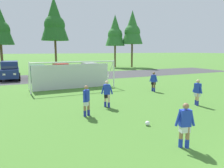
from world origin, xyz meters
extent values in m
plane|color=#477A2D|center=(0.00, 15.00, 0.00)|extent=(400.00, 400.00, 0.00)
cube|color=#3D3D3F|center=(0.00, 25.83, 0.00)|extent=(52.00, 8.40, 0.01)
sphere|color=white|center=(-0.69, 6.23, 0.11)|extent=(0.22, 0.22, 0.22)
sphere|color=black|center=(-0.69, 6.23, 0.12)|extent=(0.08, 0.08, 0.08)
sphere|color=red|center=(-0.63, 6.23, 0.11)|extent=(0.07, 0.07, 0.07)
cylinder|color=white|center=(2.23, 16.15, 1.22)|extent=(0.12, 0.12, 2.44)
cylinder|color=white|center=(-5.09, 16.00, 1.22)|extent=(0.12, 0.12, 2.44)
cylinder|color=white|center=(-1.43, 16.08, 2.44)|extent=(7.32, 0.27, 0.12)
cylinder|color=white|center=(2.21, 17.05, 1.34)|extent=(0.12, 1.95, 2.46)
cylinder|color=white|center=(-5.10, 16.90, 1.34)|extent=(0.12, 1.95, 2.46)
cube|color=silver|center=(-1.45, 17.08, 1.10)|extent=(6.95, 0.18, 2.20)
cylinder|color=brown|center=(4.43, 12.80, 0.40)|extent=(0.14, 0.14, 0.80)
cylinder|color=brown|center=(4.40, 13.04, 0.40)|extent=(0.14, 0.14, 0.80)
cylinder|color=#232D99|center=(4.43, 12.80, 0.16)|extent=(0.15, 0.15, 0.32)
cylinder|color=#232D99|center=(4.40, 13.04, 0.16)|extent=(0.15, 0.15, 0.32)
cube|color=black|center=(4.42, 12.92, 0.72)|extent=(0.39, 0.40, 0.28)
cube|color=#1E38B7|center=(4.42, 12.92, 1.10)|extent=(0.43, 0.45, 0.60)
sphere|color=brown|center=(4.42, 12.92, 1.53)|extent=(0.22, 0.22, 0.22)
cylinder|color=#1E38B7|center=(4.54, 12.70, 1.08)|extent=(0.21, 0.23, 0.55)
cylinder|color=#1E38B7|center=(4.29, 13.14, 1.08)|extent=(0.21, 0.23, 0.55)
cylinder|color=beige|center=(-1.05, 9.86, 0.40)|extent=(0.14, 0.14, 0.80)
cylinder|color=beige|center=(-1.18, 10.09, 0.40)|extent=(0.14, 0.14, 0.80)
cylinder|color=#232D99|center=(-1.05, 9.86, 0.16)|extent=(0.15, 0.15, 0.32)
cylinder|color=#232D99|center=(-1.18, 10.09, 0.16)|extent=(0.15, 0.15, 0.32)
cube|color=black|center=(-1.12, 9.98, 0.72)|extent=(0.39, 0.32, 0.28)
cube|color=#1E38B7|center=(-1.12, 9.98, 1.10)|extent=(0.44, 0.35, 0.60)
sphere|color=beige|center=(-1.12, 9.98, 1.53)|extent=(0.22, 0.22, 0.22)
cylinder|color=#1E38B7|center=(-0.89, 9.86, 1.08)|extent=(0.25, 0.16, 0.55)
cylinder|color=#1E38B7|center=(-1.34, 10.09, 1.08)|extent=(0.25, 0.16, 0.55)
cylinder|color=#936B4C|center=(-0.86, 3.89, 0.40)|extent=(0.14, 0.14, 0.80)
cylinder|color=#936B4C|center=(-0.68, 3.75, 0.40)|extent=(0.14, 0.14, 0.80)
cylinder|color=#1E38B7|center=(-0.86, 3.89, 0.16)|extent=(0.15, 0.15, 0.32)
cylinder|color=#1E38B7|center=(-0.68, 3.75, 0.16)|extent=(0.15, 0.15, 0.32)
cube|color=silver|center=(-0.77, 3.82, 0.72)|extent=(0.38, 0.29, 0.28)
cube|color=#1E38B7|center=(-0.77, 3.82, 1.10)|extent=(0.43, 0.32, 0.60)
sphere|color=#936B4C|center=(-0.77, 3.82, 1.53)|extent=(0.22, 0.22, 0.22)
cylinder|color=#1E38B7|center=(-1.00, 3.92, 1.08)|extent=(0.24, 0.14, 0.55)
cylinder|color=#1E38B7|center=(-0.54, 3.72, 1.08)|extent=(0.24, 0.14, 0.55)
cylinder|color=tan|center=(4.17, 7.90, 0.40)|extent=(0.14, 0.14, 0.80)
cylinder|color=tan|center=(4.27, 8.12, 0.40)|extent=(0.14, 0.14, 0.80)
cylinder|color=#232D99|center=(4.17, 7.90, 0.16)|extent=(0.15, 0.15, 0.32)
cylinder|color=#232D99|center=(4.27, 8.12, 0.16)|extent=(0.15, 0.15, 0.32)
cube|color=silver|center=(4.22, 8.01, 0.72)|extent=(0.28, 0.37, 0.28)
cube|color=#1E38B7|center=(4.22, 8.01, 1.10)|extent=(0.31, 0.42, 0.60)
sphere|color=tan|center=(4.22, 8.01, 1.53)|extent=(0.22, 0.22, 0.22)
cylinder|color=#1E38B7|center=(4.23, 7.76, 1.08)|extent=(0.13, 0.24, 0.55)
cylinder|color=#1E38B7|center=(4.21, 8.26, 1.08)|extent=(0.13, 0.24, 0.55)
cylinder|color=#936B4C|center=(-2.68, 8.83, 0.40)|extent=(0.14, 0.14, 0.80)
cylinder|color=#936B4C|center=(-2.91, 8.75, 0.40)|extent=(0.14, 0.14, 0.80)
cylinder|color=#232D99|center=(-2.68, 8.83, 0.16)|extent=(0.15, 0.15, 0.32)
cylinder|color=#232D99|center=(-2.91, 8.75, 0.16)|extent=(0.15, 0.15, 0.32)
cube|color=silver|center=(-2.79, 8.79, 0.72)|extent=(0.37, 0.40, 0.28)
cube|color=#1E38B7|center=(-2.79, 8.79, 1.10)|extent=(0.41, 0.45, 0.60)
sphere|color=#936B4C|center=(-2.79, 8.79, 1.53)|extent=(0.22, 0.22, 0.22)
cylinder|color=#1E38B7|center=(-2.62, 8.97, 1.08)|extent=(0.20, 0.24, 0.55)
cylinder|color=#1E38B7|center=(-2.97, 8.61, 1.08)|extent=(0.20, 0.24, 0.55)
cube|color=navy|center=(-6.65, 25.93, 0.82)|extent=(2.00, 4.64, 1.00)
cube|color=navy|center=(-6.65, 26.13, 1.74)|extent=(1.81, 3.04, 0.84)
cube|color=#28384C|center=(-6.68, 24.71, 1.72)|extent=(1.62, 0.41, 0.71)
cube|color=#28384C|center=(-5.76, 26.11, 1.74)|extent=(0.09, 2.55, 0.59)
cube|color=white|center=(-6.18, 23.66, 0.87)|extent=(0.28, 0.09, 0.20)
cube|color=white|center=(-7.22, 23.68, 0.87)|extent=(0.28, 0.09, 0.20)
cube|color=#B21414|center=(-6.08, 28.18, 0.87)|extent=(0.28, 0.09, 0.20)
cube|color=#B21414|center=(-7.13, 28.20, 0.87)|extent=(0.28, 0.09, 0.20)
cylinder|color=black|center=(-5.73, 24.48, 0.32)|extent=(0.25, 0.64, 0.64)
cylinder|color=black|center=(-7.63, 24.52, 0.32)|extent=(0.25, 0.64, 0.64)
cylinder|color=black|center=(-5.67, 27.33, 0.32)|extent=(0.25, 0.64, 0.64)
cylinder|color=black|center=(-7.57, 27.37, 0.32)|extent=(0.25, 0.64, 0.64)
cube|color=#194C2D|center=(-3.73, 24.75, 0.70)|extent=(2.07, 4.31, 0.76)
cube|color=#194C2D|center=(-3.72, 24.90, 1.40)|extent=(1.79, 2.20, 0.64)
cube|color=#28384C|center=(-3.78, 23.94, 1.38)|extent=(1.55, 0.41, 0.55)
cube|color=#28384C|center=(-2.88, 24.85, 1.40)|extent=(0.16, 1.78, 0.45)
cube|color=white|center=(-3.37, 22.67, 0.75)|extent=(0.28, 0.10, 0.20)
cube|color=white|center=(-4.36, 22.73, 0.75)|extent=(0.28, 0.10, 0.20)
cube|color=#B21414|center=(-3.10, 26.78, 0.75)|extent=(0.28, 0.10, 0.20)
cube|color=#B21414|center=(-4.09, 26.84, 0.75)|extent=(0.28, 0.10, 0.20)
cylinder|color=black|center=(-2.91, 23.40, 0.32)|extent=(0.28, 0.65, 0.64)
cylinder|color=black|center=(-4.71, 23.51, 0.32)|extent=(0.28, 0.65, 0.64)
cylinder|color=black|center=(-2.74, 25.99, 0.32)|extent=(0.28, 0.65, 0.64)
cylinder|color=black|center=(-4.54, 26.11, 0.32)|extent=(0.28, 0.65, 0.64)
cube|color=red|center=(-0.56, 26.68, 0.70)|extent=(2.11, 4.32, 0.76)
cube|color=red|center=(-0.58, 26.83, 1.40)|extent=(1.81, 2.22, 0.64)
cube|color=#28384C|center=(-0.50, 25.86, 1.38)|extent=(1.55, 0.43, 0.55)
cube|color=#28384C|center=(0.26, 26.89, 1.40)|extent=(0.17, 1.78, 0.45)
cube|color=white|center=(0.08, 24.66, 0.75)|extent=(0.29, 0.10, 0.20)
cube|color=white|center=(-0.90, 24.59, 0.75)|extent=(0.29, 0.10, 0.20)
cube|color=#B21414|center=(-0.22, 28.77, 0.75)|extent=(0.29, 0.10, 0.20)
cube|color=#B21414|center=(-1.21, 28.70, 0.75)|extent=(0.29, 0.10, 0.20)
cylinder|color=black|center=(0.43, 25.45, 0.32)|extent=(0.29, 0.66, 0.64)
cylinder|color=black|center=(-1.36, 25.31, 0.32)|extent=(0.29, 0.66, 0.64)
cylinder|color=black|center=(0.24, 28.04, 0.32)|extent=(0.29, 0.66, 0.64)
cylinder|color=black|center=(-1.56, 27.91, 0.32)|extent=(0.29, 0.66, 0.64)
cube|color=#B2B2BC|center=(3.16, 25.93, 0.70)|extent=(1.82, 4.21, 0.76)
cube|color=#B2B2BC|center=(3.16, 26.08, 1.40)|extent=(1.66, 2.11, 0.64)
cube|color=#28384C|center=(3.16, 25.11, 1.38)|extent=(1.53, 0.32, 0.55)
cube|color=#28384C|center=(4.00, 26.08, 1.40)|extent=(0.05, 1.79, 0.45)
cube|color=white|center=(3.65, 23.87, 0.75)|extent=(0.28, 0.08, 0.20)
cube|color=white|center=(2.66, 23.87, 0.75)|extent=(0.28, 0.08, 0.20)
cube|color=#B21414|center=(3.67, 27.99, 0.75)|extent=(0.28, 0.08, 0.20)
cube|color=#B21414|center=(2.68, 27.99, 0.75)|extent=(0.28, 0.08, 0.20)
cylinder|color=black|center=(4.06, 24.62, 0.32)|extent=(0.24, 0.64, 0.64)
cylinder|color=black|center=(2.26, 24.63, 0.32)|extent=(0.24, 0.64, 0.64)
cylinder|color=black|center=(4.07, 27.23, 0.32)|extent=(0.24, 0.64, 0.64)
cylinder|color=black|center=(2.27, 27.24, 0.32)|extent=(0.24, 0.64, 0.64)
cylinder|color=brown|center=(-7.76, 33.59, 2.12)|extent=(0.36, 0.36, 4.23)
sphere|color=#236023|center=(-7.76, 33.59, 6.31)|extent=(2.86, 2.86, 2.86)
cylinder|color=brown|center=(0.35, 35.36, 2.52)|extent=(0.36, 0.36, 5.05)
cone|color=#236023|center=(0.35, 35.36, 8.58)|extent=(4.54, 4.54, 7.06)
sphere|color=#236023|center=(0.35, 35.36, 7.52)|extent=(3.41, 3.41, 3.41)
cylinder|color=brown|center=(12.44, 37.35, 2.15)|extent=(0.36, 0.36, 4.30)
cone|color=#2D702D|center=(12.44, 37.35, 7.31)|extent=(3.87, 3.87, 6.02)
sphere|color=#2D702D|center=(12.44, 37.35, 6.41)|extent=(2.90, 2.90, 2.90)
cylinder|color=brown|center=(15.62, 36.04, 2.33)|extent=(0.36, 0.36, 4.66)
cone|color=#2D702D|center=(15.62, 36.04, 7.92)|extent=(4.19, 4.19, 6.52)
sphere|color=#2D702D|center=(15.62, 36.04, 6.94)|extent=(3.14, 3.14, 3.14)
camera|label=1|loc=(-6.09, -1.61, 3.46)|focal=33.99mm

